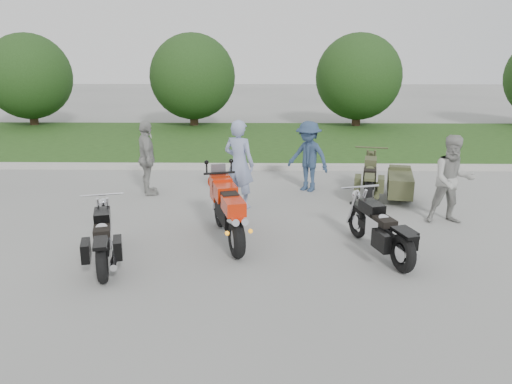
{
  "coord_description": "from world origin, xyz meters",
  "views": [
    {
      "loc": [
        0.04,
        -8.06,
        3.43
      ],
      "look_at": [
        -0.11,
        0.92,
        0.8
      ],
      "focal_mm": 35.0,
      "sensor_mm": 36.0,
      "label": 1
    }
  ],
  "objects_px": {
    "cruiser_right": "(382,232)",
    "cruiser_left": "(103,241)",
    "sportbike_red": "(228,209)",
    "person_back": "(147,158)",
    "cruiser_sidecar": "(387,182)",
    "person_grey": "(452,180)",
    "person_stripe": "(239,164)",
    "person_denim": "(308,156)"
  },
  "relations": [
    {
      "from": "cruiser_sidecar",
      "to": "person_grey",
      "type": "height_order",
      "value": "person_grey"
    },
    {
      "from": "person_denim",
      "to": "cruiser_left",
      "type": "bearing_deg",
      "value": -92.94
    },
    {
      "from": "cruiser_left",
      "to": "person_stripe",
      "type": "height_order",
      "value": "person_stripe"
    },
    {
      "from": "cruiser_right",
      "to": "person_stripe",
      "type": "relative_size",
      "value": 1.09
    },
    {
      "from": "person_grey",
      "to": "person_back",
      "type": "height_order",
      "value": "person_grey"
    },
    {
      "from": "cruiser_sidecar",
      "to": "person_denim",
      "type": "relative_size",
      "value": 1.31
    },
    {
      "from": "cruiser_left",
      "to": "cruiser_right",
      "type": "height_order",
      "value": "cruiser_right"
    },
    {
      "from": "sportbike_red",
      "to": "cruiser_right",
      "type": "relative_size",
      "value": 1.04
    },
    {
      "from": "person_stripe",
      "to": "cruiser_right",
      "type": "bearing_deg",
      "value": 160.27
    },
    {
      "from": "cruiser_left",
      "to": "person_denim",
      "type": "height_order",
      "value": "person_denim"
    },
    {
      "from": "cruiser_left",
      "to": "cruiser_sidecar",
      "type": "distance_m",
      "value": 6.59
    },
    {
      "from": "sportbike_red",
      "to": "cruiser_right",
      "type": "distance_m",
      "value": 2.7
    },
    {
      "from": "cruiser_sidecar",
      "to": "person_back",
      "type": "height_order",
      "value": "person_back"
    },
    {
      "from": "cruiser_right",
      "to": "person_grey",
      "type": "xyz_separation_m",
      "value": [
        1.74,
        1.67,
        0.47
      ]
    },
    {
      "from": "cruiser_right",
      "to": "person_stripe",
      "type": "bearing_deg",
      "value": 117.12
    },
    {
      "from": "person_back",
      "to": "person_stripe",
      "type": "bearing_deg",
      "value": -131.18
    },
    {
      "from": "cruiser_right",
      "to": "sportbike_red",
      "type": "bearing_deg",
      "value": 151.3
    },
    {
      "from": "cruiser_right",
      "to": "cruiser_sidecar",
      "type": "xyz_separation_m",
      "value": [
        0.86,
        3.26,
        -0.02
      ]
    },
    {
      "from": "person_denim",
      "to": "person_back",
      "type": "relative_size",
      "value": 0.97
    },
    {
      "from": "person_grey",
      "to": "person_stripe",
      "type": "bearing_deg",
      "value": 168.36
    },
    {
      "from": "cruiser_left",
      "to": "person_denim",
      "type": "bearing_deg",
      "value": 34.89
    },
    {
      "from": "person_denim",
      "to": "person_grey",
      "type": "bearing_deg",
      "value": -4.2
    },
    {
      "from": "sportbike_red",
      "to": "person_denim",
      "type": "bearing_deg",
      "value": 47.75
    },
    {
      "from": "cruiser_right",
      "to": "cruiser_left",
      "type": "bearing_deg",
      "value": 169.0
    },
    {
      "from": "cruiser_right",
      "to": "person_stripe",
      "type": "distance_m",
      "value": 3.7
    },
    {
      "from": "person_back",
      "to": "cruiser_right",
      "type": "bearing_deg",
      "value": -145.46
    },
    {
      "from": "person_denim",
      "to": "sportbike_red",
      "type": "bearing_deg",
      "value": -80.1
    },
    {
      "from": "person_stripe",
      "to": "person_grey",
      "type": "distance_m",
      "value": 4.38
    },
    {
      "from": "sportbike_red",
      "to": "person_grey",
      "type": "height_order",
      "value": "person_grey"
    },
    {
      "from": "sportbike_red",
      "to": "person_back",
      "type": "xyz_separation_m",
      "value": [
        -2.12,
        3.01,
        0.26
      ]
    },
    {
      "from": "cruiser_sidecar",
      "to": "person_stripe",
      "type": "bearing_deg",
      "value": -157.34
    },
    {
      "from": "cruiser_right",
      "to": "person_denim",
      "type": "height_order",
      "value": "person_denim"
    },
    {
      "from": "cruiser_sidecar",
      "to": "cruiser_right",
      "type": "bearing_deg",
      "value": -92.45
    },
    {
      "from": "person_stripe",
      "to": "person_back",
      "type": "height_order",
      "value": "person_stripe"
    },
    {
      "from": "sportbike_red",
      "to": "person_stripe",
      "type": "bearing_deg",
      "value": 71.71
    },
    {
      "from": "cruiser_left",
      "to": "cruiser_sidecar",
      "type": "height_order",
      "value": "cruiser_sidecar"
    },
    {
      "from": "cruiser_left",
      "to": "cruiser_sidecar",
      "type": "relative_size",
      "value": 0.91
    },
    {
      "from": "person_back",
      "to": "sportbike_red",
      "type": "bearing_deg",
      "value": -163.39
    },
    {
      "from": "person_grey",
      "to": "person_denim",
      "type": "relative_size",
      "value": 1.04
    },
    {
      "from": "cruiser_sidecar",
      "to": "sportbike_red",
      "type": "bearing_deg",
      "value": -130.0
    },
    {
      "from": "sportbike_red",
      "to": "cruiser_sidecar",
      "type": "relative_size",
      "value": 0.97
    },
    {
      "from": "cruiser_sidecar",
      "to": "person_denim",
      "type": "height_order",
      "value": "person_denim"
    }
  ]
}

